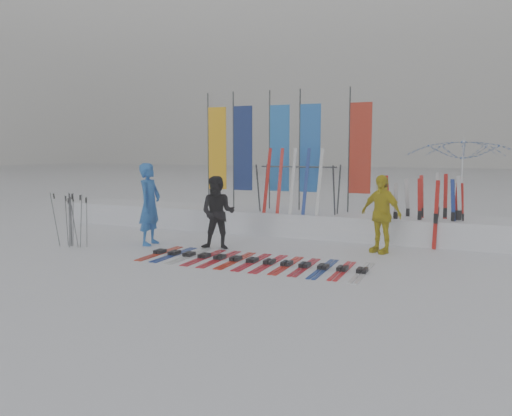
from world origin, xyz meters
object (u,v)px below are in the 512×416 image
at_px(person_yellow, 381,214).
at_px(ski_row, 252,261).
at_px(person_blue, 150,204).
at_px(tent_canopy, 462,187).
at_px(ski_rack, 298,182).
at_px(person_black, 218,213).

distance_m(person_yellow, ski_row, 3.03).
bearing_deg(person_blue, tent_canopy, -66.20).
height_order(tent_canopy, ski_rack, tent_canopy).
xyz_separation_m(person_blue, person_black, (1.70, 0.15, -0.14)).
bearing_deg(person_yellow, person_blue, -140.39).
bearing_deg(tent_canopy, person_yellow, -121.05).
bearing_deg(tent_canopy, person_black, -143.90).
xyz_separation_m(person_blue, ski_row, (2.95, -0.80, -0.92)).
distance_m(person_blue, ski_rack, 3.76).
distance_m(person_black, person_yellow, 3.55).
xyz_separation_m(person_blue, tent_canopy, (6.65, 3.75, 0.33)).
relative_size(person_blue, ski_row, 0.42).
relative_size(tent_canopy, ski_row, 0.64).
bearing_deg(person_black, tent_canopy, 23.31).
xyz_separation_m(person_yellow, ski_rack, (-2.30, 1.29, 0.54)).
bearing_deg(tent_canopy, ski_rack, -161.53).
xyz_separation_m(person_black, tent_canopy, (4.95, 3.61, 0.47)).
relative_size(person_yellow, tent_canopy, 0.59).
height_order(person_black, person_yellow, person_yellow).
bearing_deg(person_blue, ski_rack, -54.26).
distance_m(person_black, ski_rack, 2.63).
relative_size(person_blue, ski_rack, 0.93).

